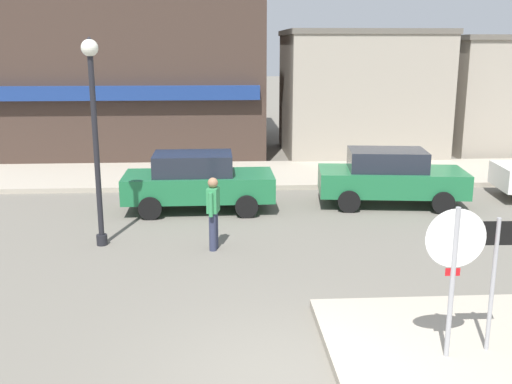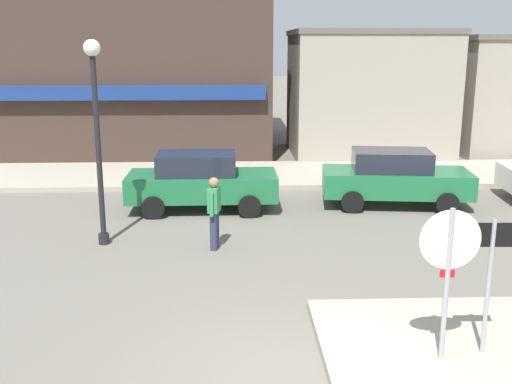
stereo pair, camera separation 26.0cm
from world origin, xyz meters
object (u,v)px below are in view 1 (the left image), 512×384
Objects in this scene: one_way_sign at (494,271)px; parked_car_nearest at (197,181)px; lamp_post at (94,113)px; parked_car_second at (390,176)px; stop_sign at (454,263)px; pedestrian_crossing_near at (213,211)px.

one_way_sign reaches higher than parked_car_nearest.
lamp_post is 1.09× the size of parked_car_second.
lamp_post is (-6.42, 5.42, 1.63)m from one_way_sign.
stop_sign is 0.57× the size of parked_car_nearest.
lamp_post reaches higher than parked_car_second.
lamp_post is 4.10m from parked_car_nearest.
lamp_post is at bearing -125.97° from parked_car_nearest.
one_way_sign is 0.50× the size of parked_car_second.
lamp_post is 8.27m from parked_car_second.
lamp_post is at bearing 139.86° from one_way_sign.
lamp_post reaches higher than parked_car_nearest.
parked_car_nearest is at bearing 113.99° from stop_sign.
one_way_sign is (0.64, 0.14, -0.19)m from stop_sign.
one_way_sign is 0.52× the size of parked_car_nearest.
lamp_post is 1.13× the size of parked_car_nearest.
lamp_post is at bearing 170.04° from pedestrian_crossing_near.
stop_sign is at bearing -66.01° from parked_car_nearest.
parked_car_second is (7.39, 3.04, -2.15)m from lamp_post.
one_way_sign is 6.35m from pedestrian_crossing_near.
parked_car_nearest is at bearing -177.68° from parked_car_second.
stop_sign is at bearing -43.85° from lamp_post.
pedestrian_crossing_near is at bearing 128.19° from one_way_sign.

